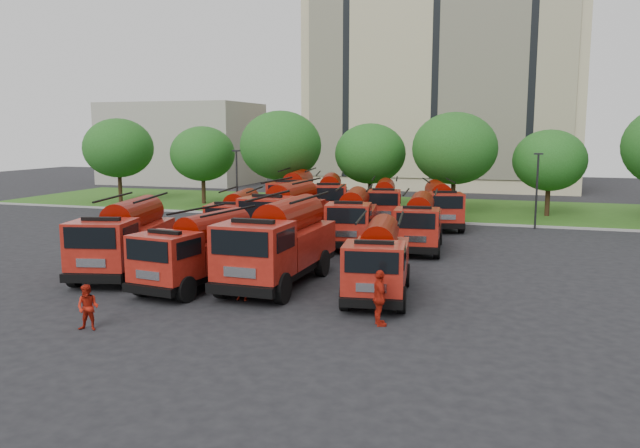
# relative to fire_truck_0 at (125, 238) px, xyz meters

# --- Properties ---
(ground) EXTENTS (140.00, 140.00, 0.00)m
(ground) POSITION_rel_fire_truck_0_xyz_m (6.42, 2.55, -1.68)
(ground) COLOR black
(ground) RESTS_ON ground
(lawn) EXTENTS (70.00, 16.00, 0.12)m
(lawn) POSITION_rel_fire_truck_0_xyz_m (6.42, 28.55, -1.62)
(lawn) COLOR #275115
(lawn) RESTS_ON ground
(curb) EXTENTS (70.00, 0.30, 0.14)m
(curb) POSITION_rel_fire_truck_0_xyz_m (6.42, 20.45, -1.61)
(curb) COLOR gray
(curb) RESTS_ON ground
(apartment_building) EXTENTS (30.00, 14.18, 25.00)m
(apartment_building) POSITION_rel_fire_truck_0_xyz_m (8.42, 50.49, 10.82)
(apartment_building) COLOR tan
(apartment_building) RESTS_ON ground
(side_building) EXTENTS (18.00, 12.00, 10.00)m
(side_building) POSITION_rel_fire_truck_0_xyz_m (-23.58, 46.55, 3.32)
(side_building) COLOR gray
(side_building) RESTS_ON ground
(tree_0) EXTENTS (6.30, 6.30, 7.70)m
(tree_0) POSITION_rel_fire_truck_0_xyz_m (-17.58, 24.55, 3.33)
(tree_0) COLOR #382314
(tree_0) RESTS_ON ground
(tree_1) EXTENTS (5.71, 5.71, 6.98)m
(tree_1) POSITION_rel_fire_truck_0_xyz_m (-9.58, 25.55, 2.86)
(tree_1) COLOR #382314
(tree_1) RESTS_ON ground
(tree_2) EXTENTS (6.72, 6.72, 8.22)m
(tree_2) POSITION_rel_fire_truck_0_xyz_m (-1.58, 24.05, 3.67)
(tree_2) COLOR #382314
(tree_2) RESTS_ON ground
(tree_3) EXTENTS (5.88, 5.88, 7.19)m
(tree_3) POSITION_rel_fire_truck_0_xyz_m (5.42, 26.55, 3.00)
(tree_3) COLOR #382314
(tree_3) RESTS_ON ground
(tree_4) EXTENTS (6.55, 6.55, 8.01)m
(tree_4) POSITION_rel_fire_truck_0_xyz_m (12.42, 25.05, 3.54)
(tree_4) COLOR #382314
(tree_4) RESTS_ON ground
(tree_5) EXTENTS (5.46, 5.46, 6.68)m
(tree_5) POSITION_rel_fire_truck_0_xyz_m (19.42, 26.05, 2.66)
(tree_5) COLOR #382314
(tree_5) RESTS_ON ground
(lamp_post_0) EXTENTS (0.60, 0.25, 5.11)m
(lamp_post_0) POSITION_rel_fire_truck_0_xyz_m (-3.58, 19.75, 1.21)
(lamp_post_0) COLOR black
(lamp_post_0) RESTS_ON ground
(lamp_post_1) EXTENTS (0.60, 0.25, 5.11)m
(lamp_post_1) POSITION_rel_fire_truck_0_xyz_m (18.42, 19.75, 1.21)
(lamp_post_1) COLOR black
(lamp_post_1) RESTS_ON ground
(fire_truck_0) EXTENTS (4.10, 7.73, 3.35)m
(fire_truck_0) POSITION_rel_fire_truck_0_xyz_m (0.00, 0.00, 0.00)
(fire_truck_0) COLOR black
(fire_truck_0) RESTS_ON ground
(fire_truck_1) EXTENTS (3.21, 6.98, 3.06)m
(fire_truck_1) POSITION_rel_fire_truck_0_xyz_m (4.41, -1.03, -0.14)
(fire_truck_1) COLOR black
(fire_truck_1) RESTS_ON ground
(fire_truck_2) EXTENTS (3.04, 7.94, 3.59)m
(fire_truck_2) POSITION_rel_fire_truck_0_xyz_m (7.53, 0.25, 0.12)
(fire_truck_2) COLOR black
(fire_truck_2) RESTS_ON ground
(fire_truck_3) EXTENTS (3.07, 6.71, 2.95)m
(fire_truck_3) POSITION_rel_fire_truck_0_xyz_m (11.99, -0.32, -0.20)
(fire_truck_3) COLOR black
(fire_truck_3) RESTS_ON ground
(fire_truck_4) EXTENTS (3.32, 6.80, 2.97)m
(fire_truck_4) POSITION_rel_fire_truck_0_xyz_m (1.40, 9.22, -0.19)
(fire_truck_4) COLOR black
(fire_truck_4) RESTS_ON ground
(fire_truck_5) EXTENTS (3.00, 7.78, 3.51)m
(fire_truck_5) POSITION_rel_fire_truck_0_xyz_m (4.18, 9.79, 0.08)
(fire_truck_5) COLOR black
(fire_truck_5) RESTS_ON ground
(fire_truck_6) EXTENTS (3.38, 7.19, 3.15)m
(fire_truck_6) POSITION_rel_fire_truck_0_xyz_m (8.14, 10.37, -0.10)
(fire_truck_6) COLOR black
(fire_truck_6) RESTS_ON ground
(fire_truck_7) EXTENTS (2.92, 6.84, 3.03)m
(fire_truck_7) POSITION_rel_fire_truck_0_xyz_m (12.05, 10.03, -0.16)
(fire_truck_7) COLOR black
(fire_truck_7) RESTS_ON ground
(fire_truck_8) EXTENTS (3.90, 8.16, 3.57)m
(fire_truck_8) POSITION_rel_fire_truck_0_xyz_m (1.45, 19.11, 0.11)
(fire_truck_8) COLOR black
(fire_truck_8) RESTS_ON ground
(fire_truck_9) EXTENTS (4.23, 7.69, 3.32)m
(fire_truck_9) POSITION_rel_fire_truck_0_xyz_m (3.95, 19.77, -0.01)
(fire_truck_9) COLOR black
(fire_truck_9) RESTS_ON ground
(fire_truck_10) EXTENTS (3.42, 7.01, 3.06)m
(fire_truck_10) POSITION_rel_fire_truck_0_xyz_m (8.17, 19.23, -0.14)
(fire_truck_10) COLOR black
(fire_truck_10) RESTS_ON ground
(fire_truck_11) EXTENTS (3.92, 7.08, 3.06)m
(fire_truck_11) POSITION_rel_fire_truck_0_xyz_m (12.16, 18.61, -0.14)
(fire_truck_11) COLOR black
(fire_truck_11) RESTS_ON ground
(firefighter_0) EXTENTS (0.67, 0.50, 1.83)m
(firefighter_0) POSITION_rel_fire_truck_0_xyz_m (7.07, -2.61, -1.68)
(firefighter_0) COLOR #A31A0C
(firefighter_0) RESTS_ON ground
(firefighter_1) EXTENTS (0.82, 0.55, 1.54)m
(firefighter_1) POSITION_rel_fire_truck_0_xyz_m (3.79, -7.58, -1.68)
(firefighter_1) COLOR #A31A0C
(firefighter_1) RESTS_ON ground
(firefighter_2) EXTENTS (1.06, 1.29, 1.92)m
(firefighter_2) POSITION_rel_fire_truck_0_xyz_m (12.87, -4.18, -1.68)
(firefighter_2) COLOR #A31A0C
(firefighter_2) RESTS_ON ground
(firefighter_3) EXTENTS (1.08, 1.03, 1.52)m
(firefighter_3) POSITION_rel_fire_truck_0_xyz_m (12.12, -1.63, -1.68)
(firefighter_3) COLOR black
(firefighter_3) RESTS_ON ground
(firefighter_4) EXTENTS (0.87, 0.84, 1.50)m
(firefighter_4) POSITION_rel_fire_truck_0_xyz_m (1.62, 3.08, -1.68)
(firefighter_4) COLOR black
(firefighter_4) RESTS_ON ground
(firefighter_5) EXTENTS (1.66, 0.78, 1.76)m
(firefighter_5) POSITION_rel_fire_truck_0_xyz_m (11.18, 9.16, -1.68)
(firefighter_5) COLOR black
(firefighter_5) RESTS_ON ground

